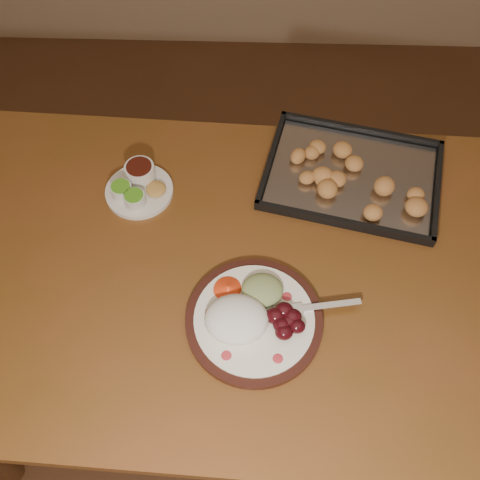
{
  "coord_description": "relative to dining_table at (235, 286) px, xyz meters",
  "views": [
    {
      "loc": [
        -0.21,
        -0.37,
        1.83
      ],
      "look_at": [
        -0.23,
        0.29,
        0.77
      ],
      "focal_mm": 40.0,
      "sensor_mm": 36.0,
      "label": 1
    }
  ],
  "objects": [
    {
      "name": "condiment_saucer",
      "position": [
        -0.25,
        0.21,
        0.12
      ],
      "size": [
        0.17,
        0.17,
        0.06
      ],
      "rotation": [
        0.0,
        0.0,
        -0.31
      ],
      "color": "silver",
      "rests_on": "dining_table"
    },
    {
      "name": "dining_table",
      "position": [
        0.0,
        0.0,
        0.0
      ],
      "size": [
        1.54,
        0.97,
        0.75
      ],
      "rotation": [
        0.0,
        0.0,
        -0.05
      ],
      "color": "brown",
      "rests_on": "ground"
    },
    {
      "name": "ground",
      "position": [
        0.24,
        -0.23,
        -0.65
      ],
      "size": [
        4.0,
        4.0,
        0.0
      ],
      "primitive_type": "plane",
      "color": "#53301C",
      "rests_on": "ground"
    },
    {
      "name": "dinner_plate",
      "position": [
        0.04,
        -0.13,
        0.12
      ],
      "size": [
        0.38,
        0.3,
        0.07
      ],
      "rotation": [
        0.0,
        0.0,
        0.12
      ],
      "color": "black",
      "rests_on": "dining_table"
    },
    {
      "name": "baking_tray",
      "position": [
        0.29,
        0.27,
        0.11
      ],
      "size": [
        0.5,
        0.41,
        0.05
      ],
      "rotation": [
        0.0,
        0.0,
        -0.22
      ],
      "color": "black",
      "rests_on": "dining_table"
    }
  ]
}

